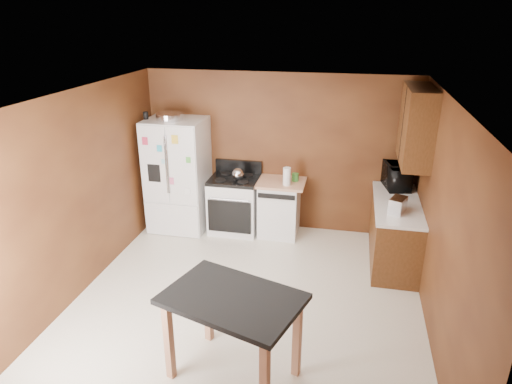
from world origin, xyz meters
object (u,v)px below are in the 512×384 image
(paper_towel, at_px, (287,176))
(refrigerator, at_px, (178,175))
(green_canister, at_px, (295,177))
(gas_range, at_px, (235,204))
(toaster, at_px, (398,205))
(microwave, at_px, (396,176))
(dishwasher, at_px, (279,207))
(island, at_px, (233,309))
(kettle, at_px, (238,174))
(roasting_pan, at_px, (170,117))
(pen_cup, at_px, (146,116))

(paper_towel, bearing_deg, refrigerator, 178.56)
(green_canister, height_order, gas_range, gas_range)
(toaster, bearing_deg, microwave, 110.10)
(microwave, relative_size, gas_range, 0.54)
(paper_towel, bearing_deg, green_canister, 63.47)
(dishwasher, relative_size, island, 0.62)
(paper_towel, xyz_separation_m, gas_range, (-0.85, 0.10, -0.56))
(paper_towel, bearing_deg, gas_range, 172.94)
(green_canister, bearing_deg, dishwasher, -162.16)
(toaster, height_order, gas_range, same)
(dishwasher, bearing_deg, microwave, 3.82)
(gas_range, height_order, dishwasher, gas_range)
(kettle, xyz_separation_m, green_canister, (0.87, 0.17, -0.04))
(island, bearing_deg, toaster, 54.86)
(roasting_pan, height_order, kettle, roasting_pan)
(kettle, xyz_separation_m, gas_range, (-0.08, 0.07, -0.53))
(paper_towel, xyz_separation_m, refrigerator, (-1.76, 0.04, -0.13))
(paper_towel, distance_m, green_canister, 0.24)
(microwave, bearing_deg, toaster, 165.61)
(pen_cup, distance_m, green_canister, 2.47)
(roasting_pan, height_order, microwave, roasting_pan)
(kettle, relative_size, refrigerator, 0.10)
(roasting_pan, xyz_separation_m, toaster, (3.37, -0.72, -0.85))
(refrigerator, bearing_deg, paper_towel, -1.44)
(paper_towel, relative_size, island, 0.19)
(green_canister, bearing_deg, pen_cup, -174.20)
(pen_cup, bearing_deg, paper_towel, 0.78)
(toaster, relative_size, gas_range, 0.25)
(green_canister, relative_size, microwave, 0.20)
(green_canister, height_order, refrigerator, refrigerator)
(roasting_pan, xyz_separation_m, refrigerator, (0.06, 0.04, -0.95))
(refrigerator, height_order, island, refrigerator)
(paper_towel, bearing_deg, kettle, 177.76)
(pen_cup, xyz_separation_m, dishwasher, (2.06, 0.16, -1.40))
(gas_range, bearing_deg, kettle, -43.72)
(paper_towel, bearing_deg, microwave, 8.70)
(gas_range, bearing_deg, paper_towel, -7.06)
(paper_towel, bearing_deg, island, -91.03)
(kettle, xyz_separation_m, toaster, (2.32, -0.75, 0.01))
(kettle, relative_size, paper_towel, 0.69)
(roasting_pan, relative_size, green_canister, 3.38)
(microwave, distance_m, island, 3.65)
(toaster, xyz_separation_m, gas_range, (-2.40, 0.82, -0.54))
(paper_towel, distance_m, island, 3.01)
(green_canister, bearing_deg, roasting_pan, -174.08)
(pen_cup, relative_size, dishwasher, 0.13)
(roasting_pan, height_order, paper_towel, roasting_pan)
(paper_towel, distance_m, gas_range, 1.02)
(paper_towel, distance_m, refrigerator, 1.76)
(paper_towel, height_order, gas_range, paper_towel)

